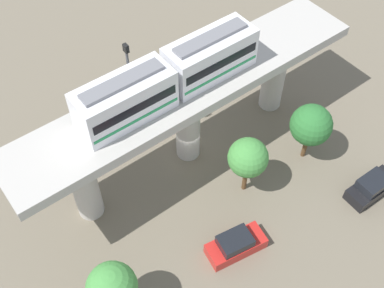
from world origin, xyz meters
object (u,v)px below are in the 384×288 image
train (169,77)px  parked_car_red (236,245)px  tree_mid_lot (311,125)px  parked_car_black (372,187)px  tree_far_corner (248,158)px  tree_near_viaduct (112,288)px  signal_post (132,94)px

train → parked_car_red: size_ratio=3.05×
parked_car_red → tree_mid_lot: bearing=-62.7°
parked_car_black → train: bearing=43.3°
parked_car_red → tree_far_corner: size_ratio=0.83×
tree_near_viaduct → tree_far_corner: 13.08m
parked_car_red → signal_post: (12.45, -0.00, 4.97)m
train → parked_car_black: 17.76m
tree_near_viaduct → tree_far_corner: size_ratio=1.02×
train → parked_car_black: (-11.68, -10.28, -8.56)m
train → tree_mid_lot: 12.00m
parked_car_red → tree_mid_lot: size_ratio=0.83×
parked_car_red → parked_car_black: size_ratio=1.04×
tree_mid_lot → tree_far_corner: 6.00m
train → parked_car_red: bearing=172.8°
parked_car_black → tree_near_viaduct: 20.92m
parked_car_red → tree_far_corner: 6.20m
parked_car_red → tree_mid_lot: (3.10, -9.95, 2.98)m
tree_mid_lot → signal_post: signal_post is taller
train → tree_far_corner: (-5.44, -2.82, -5.46)m
tree_mid_lot → parked_car_black: bearing=-165.6°
tree_far_corner → signal_post: (8.84, 3.97, 1.87)m
parked_car_red → signal_post: size_ratio=0.43×
tree_near_viaduct → tree_mid_lot: 18.94m
tree_near_viaduct → tree_far_corner: bearing=-79.5°
parked_car_black → tree_mid_lot: tree_mid_lot is taller
tree_near_viaduct → train: bearing=-52.1°
tree_near_viaduct → tree_far_corner: (2.39, -12.86, -0.05)m
tree_near_viaduct → signal_post: signal_post is taller
parked_car_red → parked_car_black: (-2.63, -11.43, 0.00)m
parked_car_black → tree_mid_lot: (5.73, 1.48, 2.98)m
train → tree_near_viaduct: 13.83m
parked_car_black → signal_post: bearing=39.1°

